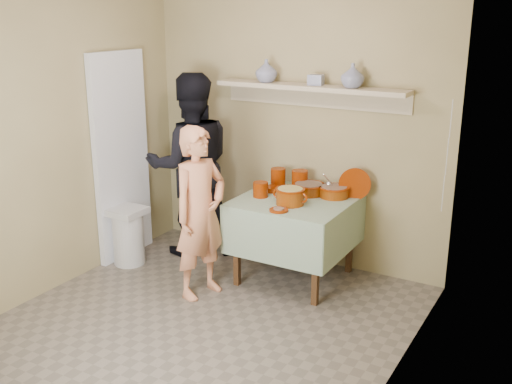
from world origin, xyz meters
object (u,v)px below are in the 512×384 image
Objects in this scene: trash_bin at (128,236)px; person_helper at (191,166)px; serving_table at (296,212)px; person_cook at (200,213)px; cazuela_rice at (290,195)px.

person_helper is at bearing 56.92° from trash_bin.
person_helper is 1.20m from serving_table.
person_cook is 4.46× the size of cazuela_rice.
serving_table is at bearing 98.74° from cazuela_rice.
trash_bin is (-1.54, -0.49, -0.36)m from serving_table.
cazuela_rice is at bearing 126.42° from person_helper.
trash_bin is at bearing -162.20° from serving_table.
person_helper is 0.91m from trash_bin.
cazuela_rice is 0.59× the size of trash_bin.
trash_bin is (-0.36, -0.56, -0.62)m from person_helper.
cazuela_rice reaches higher than serving_table.
cazuela_rice is at bearing -35.86° from person_cook.
serving_table is at bearing 17.80° from trash_bin.
person_helper is 5.46× the size of cazuela_rice.
person_cook reaches higher than cazuela_rice.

